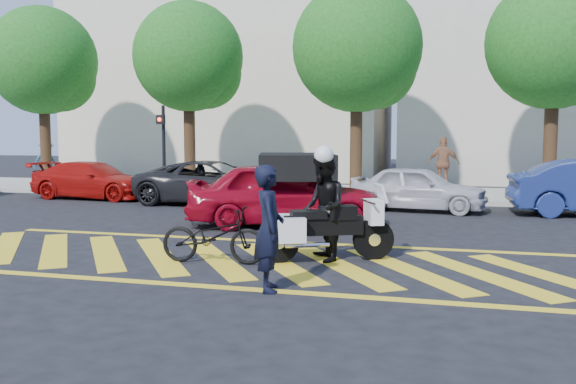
% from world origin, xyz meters
% --- Properties ---
extents(ground, '(90.00, 90.00, 0.00)m').
position_xyz_m(ground, '(0.00, 0.00, 0.00)').
color(ground, black).
rests_on(ground, ground).
extents(sidewalk, '(60.00, 5.00, 0.15)m').
position_xyz_m(sidewalk, '(0.00, 12.00, 0.07)').
color(sidewalk, '#9E998E').
rests_on(sidewalk, ground).
extents(crosswalk, '(12.33, 4.00, 0.01)m').
position_xyz_m(crosswalk, '(-0.04, 0.00, 0.00)').
color(crosswalk, yellow).
rests_on(crosswalk, ground).
extents(building_left, '(16.00, 8.00, 10.00)m').
position_xyz_m(building_left, '(-8.00, 21.00, 5.00)').
color(building_left, beige).
rests_on(building_left, ground).
extents(tree_far_left, '(4.40, 4.40, 7.41)m').
position_xyz_m(tree_far_left, '(-12.87, 12.06, 5.05)').
color(tree_far_left, black).
rests_on(tree_far_left, ground).
extents(tree_left, '(4.20, 4.20, 7.26)m').
position_xyz_m(tree_left, '(-6.37, 12.06, 4.99)').
color(tree_left, black).
rests_on(tree_left, ground).
extents(tree_center, '(4.60, 4.60, 7.56)m').
position_xyz_m(tree_center, '(0.13, 12.06, 5.10)').
color(tree_center, black).
rests_on(tree_center, ground).
extents(tree_right, '(4.40, 4.40, 7.41)m').
position_xyz_m(tree_right, '(6.63, 12.06, 5.05)').
color(tree_right, black).
rests_on(tree_right, ground).
extents(signal_pole, '(0.28, 0.43, 3.20)m').
position_xyz_m(signal_pole, '(-6.50, 9.74, 1.92)').
color(signal_pole, black).
rests_on(signal_pole, ground).
extents(officer_bike, '(0.61, 0.75, 1.76)m').
position_xyz_m(officer_bike, '(0.94, -1.88, 0.88)').
color(officer_bike, black).
rests_on(officer_bike, ground).
extents(bicycle, '(1.85, 0.77, 0.95)m').
position_xyz_m(bicycle, '(-0.50, -0.37, 0.48)').
color(bicycle, black).
rests_on(bicycle, ground).
extents(police_motorcycle, '(2.23, 1.33, 1.05)m').
position_xyz_m(police_motorcycle, '(1.28, 0.28, 0.57)').
color(police_motorcycle, black).
rests_on(police_motorcycle, ground).
extents(officer_moto, '(1.01, 1.10, 1.84)m').
position_xyz_m(officer_moto, '(1.26, 0.30, 0.92)').
color(officer_moto, black).
rests_on(officer_moto, ground).
extents(red_convertible, '(4.89, 3.04, 1.55)m').
position_xyz_m(red_convertible, '(-0.49, 4.00, 0.78)').
color(red_convertible, maroon).
rests_on(red_convertible, ground).
extents(parked_left, '(4.43, 2.00, 1.26)m').
position_xyz_m(parked_left, '(-8.43, 8.34, 0.63)').
color(parked_left, '#9D0D09').
rests_on(parked_left, ground).
extents(parked_mid_left, '(4.97, 2.38, 1.37)m').
position_xyz_m(parked_mid_left, '(-3.79, 7.80, 0.68)').
color(parked_mid_left, black).
rests_on(parked_mid_left, ground).
extents(parked_mid_right, '(3.99, 2.02, 1.30)m').
position_xyz_m(parked_mid_right, '(2.45, 7.80, 0.65)').
color(parked_mid_right, '#BABABE').
rests_on(parked_mid_right, ground).
extents(pedestrian_left, '(1.27, 0.88, 1.81)m').
position_xyz_m(pedestrian_left, '(-13.28, 12.38, 1.05)').
color(pedestrian_left, '#2E5E80').
rests_on(pedestrian_left, sidewalk).
extents(pedestrian_right, '(1.16, 0.51, 1.95)m').
position_xyz_m(pedestrian_right, '(3.05, 13.35, 1.12)').
color(pedestrian_right, '#966044').
rests_on(pedestrian_right, sidewalk).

